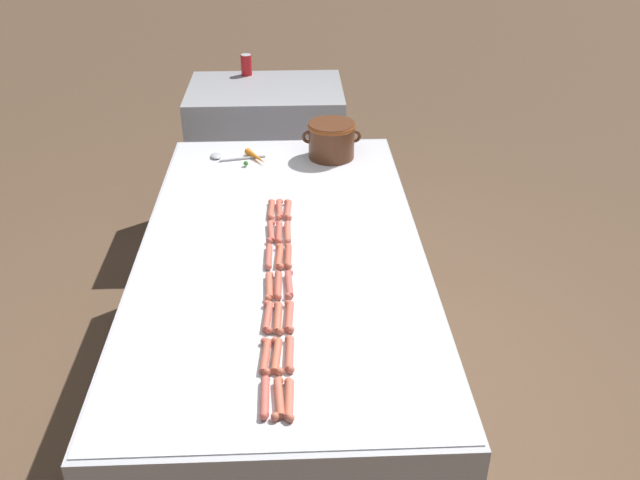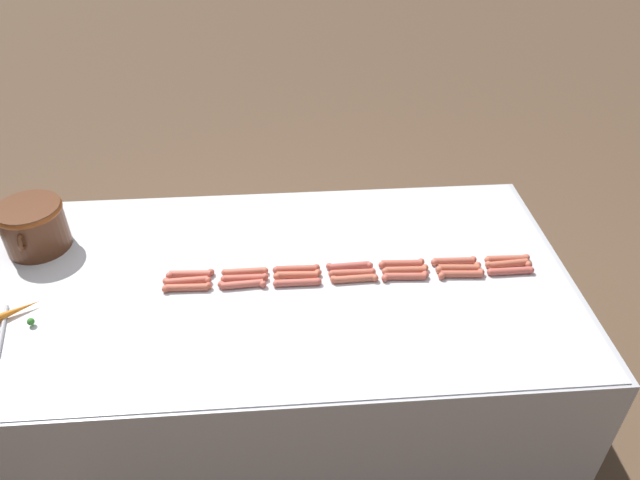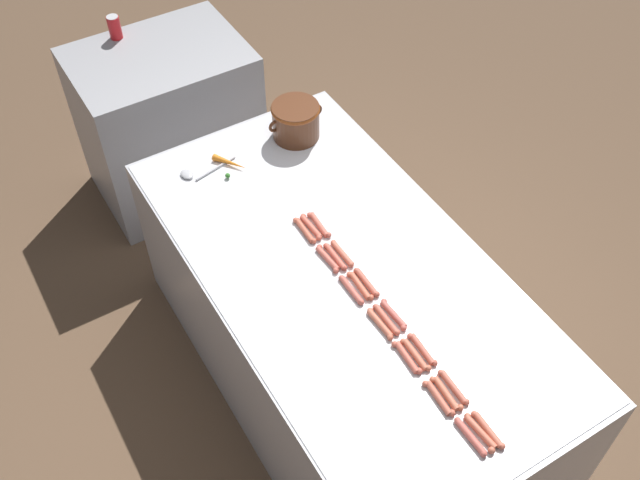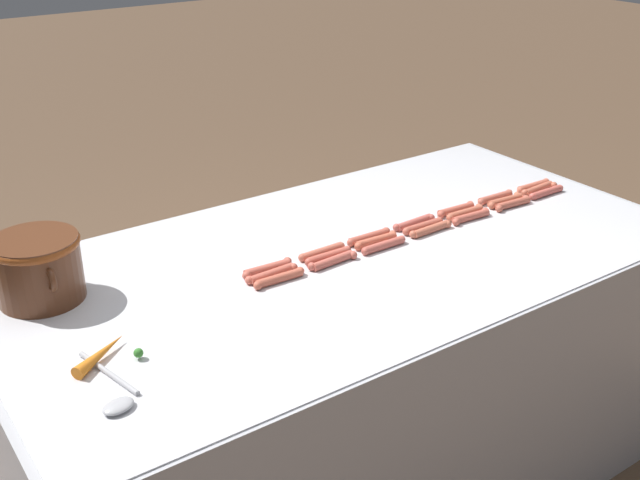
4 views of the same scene
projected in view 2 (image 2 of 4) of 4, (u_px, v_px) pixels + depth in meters
name	position (u px, v px, depth m)	size (l,w,h in m)	color
ground_plane	(276.00, 429.00, 2.50)	(20.00, 20.00, 0.00)	brown
griddle_counter	(271.00, 362.00, 2.25)	(1.07, 2.06, 0.84)	#BCBCC1
hot_dog_0	(510.00, 271.00, 2.01)	(0.03, 0.16, 0.02)	#CD5C4F
hot_dog_1	(461.00, 274.00, 1.99)	(0.03, 0.16, 0.02)	#C55E48
hot_dog_2	(405.00, 276.00, 1.98)	(0.03, 0.16, 0.02)	#CB5E4B
hot_dog_3	(354.00, 279.00, 1.97)	(0.03, 0.16, 0.02)	#CB674C
hot_dog_4	(297.00, 283.00, 1.96)	(0.03, 0.16, 0.02)	#CA5D4E
hot_dog_5	(242.00, 284.00, 1.95)	(0.03, 0.16, 0.02)	#CC5F4F
hot_dog_6	(187.00, 287.00, 1.94)	(0.03, 0.16, 0.02)	#CB6048
hot_dog_7	(509.00, 265.00, 2.03)	(0.03, 0.16, 0.02)	#C5654B
hot_dog_8	(459.00, 268.00, 2.02)	(0.03, 0.16, 0.02)	#C76549
hot_dog_9	(405.00, 270.00, 2.01)	(0.03, 0.16, 0.02)	#C4644A
hot_dog_10	(352.00, 273.00, 2.00)	(0.03, 0.16, 0.02)	#C35C49
hot_dog_11	(297.00, 275.00, 1.99)	(0.03, 0.16, 0.02)	#CD6248
hot_dog_12	(245.00, 278.00, 1.98)	(0.03, 0.16, 0.02)	#C85B4A
hot_dog_13	(187.00, 281.00, 1.97)	(0.03, 0.16, 0.02)	#CD604C
hot_dog_14	(507.00, 259.00, 2.06)	(0.03, 0.16, 0.02)	#CB654D
hot_dog_15	(454.00, 261.00, 2.05)	(0.03, 0.16, 0.02)	#C5614D
hot_dog_16	(402.00, 263.00, 2.04)	(0.03, 0.16, 0.02)	#C75D4A
hot_dog_17	(349.00, 266.00, 2.03)	(0.03, 0.16, 0.02)	#C25B4F
hot_dog_18	(296.00, 269.00, 2.01)	(0.03, 0.16, 0.02)	#BF5A47
hot_dog_19	(245.00, 272.00, 2.00)	(0.03, 0.16, 0.02)	#CA664F
hot_dog_20	(190.00, 274.00, 1.99)	(0.03, 0.16, 0.02)	#C95F4E
bean_pot	(33.00, 224.00, 2.08)	(0.28, 0.23, 0.17)	#562D19
carrot	(13.00, 313.00, 1.84)	(0.12, 0.16, 0.03)	orange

